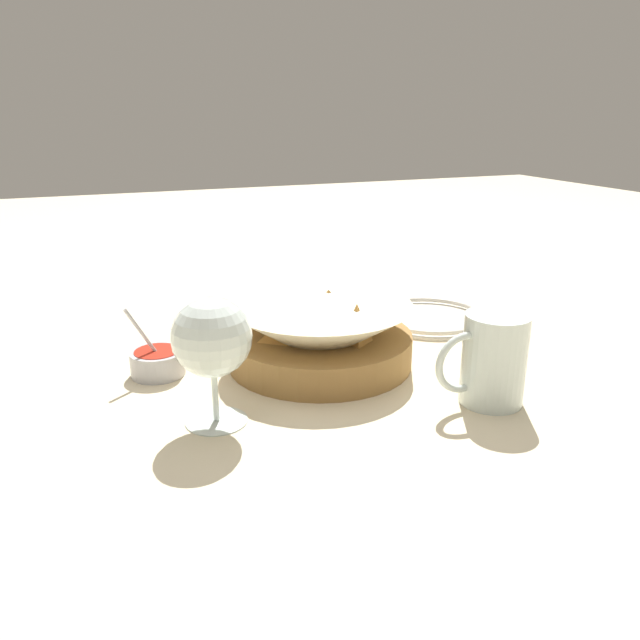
{
  "coord_description": "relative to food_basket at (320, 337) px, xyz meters",
  "views": [
    {
      "loc": [
        0.3,
        0.81,
        0.35
      ],
      "look_at": [
        -0.01,
        0.04,
        0.07
      ],
      "focal_mm": 35.0,
      "sensor_mm": 36.0,
      "label": 1
    }
  ],
  "objects": [
    {
      "name": "napkin",
      "position": [
        -0.03,
        -0.23,
        -0.03
      ],
      "size": [
        0.14,
        0.09,
        0.01
      ],
      "color": "#DB4C3D",
      "rests_on": "ground_plane"
    },
    {
      "name": "sauce_cup",
      "position": [
        0.22,
        -0.05,
        -0.02
      ],
      "size": [
        0.08,
        0.07,
        0.1
      ],
      "color": "#B7B7BC",
      "rests_on": "ground_plane"
    },
    {
      "name": "wine_glass",
      "position": [
        0.18,
        0.12,
        0.06
      ],
      "size": [
        0.09,
        0.09,
        0.15
      ],
      "color": "silver",
      "rests_on": "ground_plane"
    },
    {
      "name": "side_plate",
      "position": [
        -0.24,
        -0.1,
        -0.03
      ],
      "size": [
        0.2,
        0.2,
        0.01
      ],
      "color": "silver",
      "rests_on": "ground_plane"
    },
    {
      "name": "ground_plane",
      "position": [
        0.01,
        -0.04,
        -0.04
      ],
      "size": [
        4.0,
        4.0,
        0.0
      ],
      "primitive_type": "plane",
      "color": "beige"
    },
    {
      "name": "food_basket",
      "position": [
        0.0,
        0.0,
        0.0
      ],
      "size": [
        0.26,
        0.26,
        0.1
      ],
      "color": "olive",
      "rests_on": "ground_plane"
    },
    {
      "name": "beer_mug",
      "position": [
        -0.15,
        0.2,
        0.01
      ],
      "size": [
        0.12,
        0.08,
        0.11
      ],
      "color": "silver",
      "rests_on": "ground_plane"
    }
  ]
}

